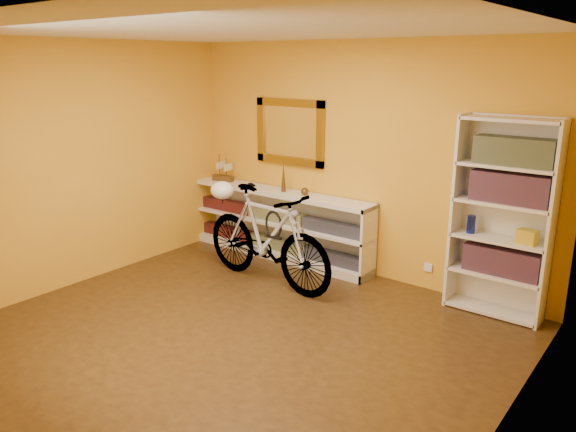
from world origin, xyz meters
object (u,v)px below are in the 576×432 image
Objects in this scene: console_unit at (278,224)px; bookcase at (502,219)px; helmet at (222,190)px; bicycle at (266,237)px.

bookcase is at bearing 0.54° from console_unit.
bicycle is at bearing -4.45° from helmet.
console_unit is at bearing 70.63° from helmet.
helmet is (-2.91, -0.73, -0.00)m from bookcase.
console_unit is 1.37× the size of bookcase.
bicycle is (-2.21, -0.78, -0.41)m from bookcase.
console_unit is 0.91m from helmet.
bicycle is at bearing -59.35° from console_unit.
bookcase is 6.97× the size of helmet.
bicycle is 6.72× the size of helmet.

